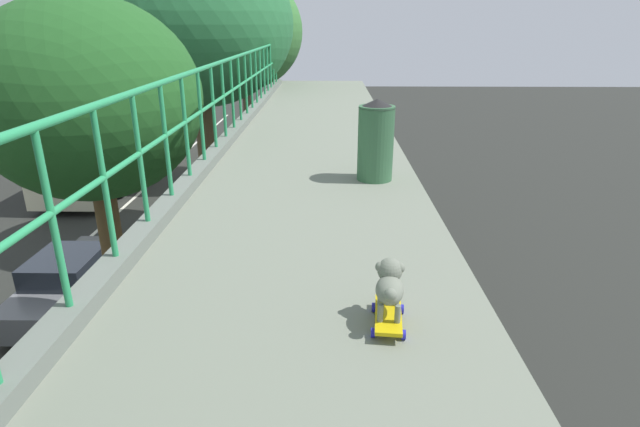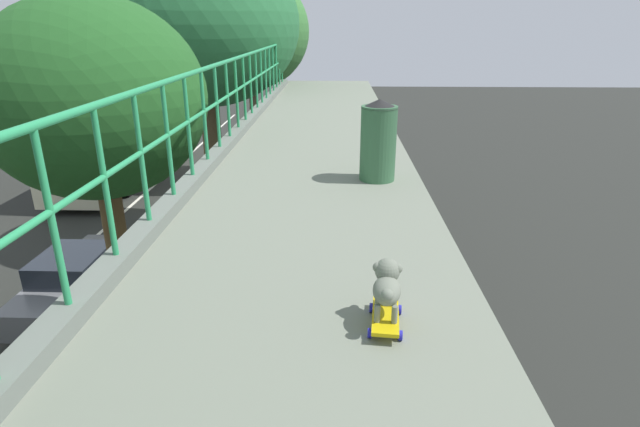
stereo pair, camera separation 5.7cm
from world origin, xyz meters
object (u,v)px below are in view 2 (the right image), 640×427
Objects in this scene: litter_bin at (378,139)px; city_bus at (122,137)px; toy_skateboard at (385,316)px; small_dog at (387,284)px; car_grey_fifth at (79,278)px.

city_bus is at bearing 121.45° from litter_bin.
small_dog is at bearing 84.71° from toy_skateboard.
city_bus is 23.12m from small_dog.
city_bus is at bearing 106.44° from car_grey_fifth.
toy_skateboard is at bearing -62.96° from city_bus.
car_grey_fifth is 4.85× the size of litter_bin.
toy_skateboard is 1.15× the size of small_dog.
small_dog reaches higher than city_bus.
car_grey_fifth is 11.69× the size of small_dog.
small_dog is at bearing -62.90° from city_bus.
car_grey_fifth is 10.35m from litter_bin.
car_grey_fifth is 12.09m from small_dog.
toy_skateboard reaches higher than car_grey_fifth.
car_grey_fifth is 10.15× the size of toy_skateboard.
toy_skateboard is 0.21m from small_dog.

